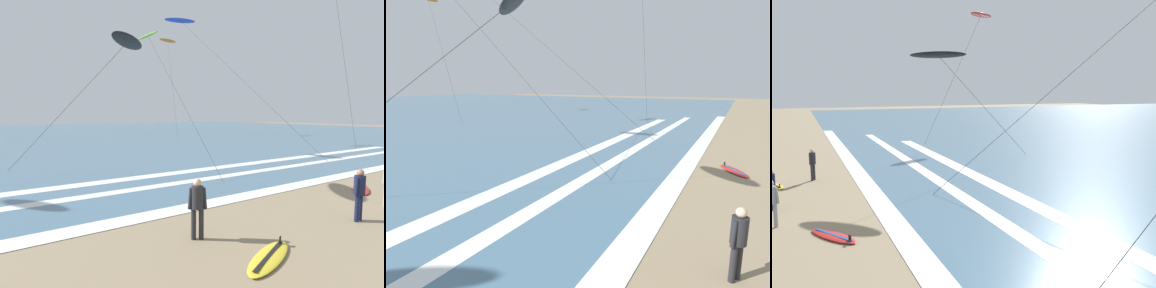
{
  "view_description": "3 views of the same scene",
  "coord_description": "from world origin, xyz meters",
  "views": [
    {
      "loc": [
        -9.98,
        1.67,
        3.26
      ],
      "look_at": [
        -1.16,
        14.51,
        1.72
      ],
      "focal_mm": 29.04,
      "sensor_mm": 36.0,
      "label": 1
    },
    {
      "loc": [
        -11.92,
        8.19,
        4.0
      ],
      "look_at": [
        -0.4,
        14.43,
        1.37
      ],
      "focal_mm": 28.35,
      "sensor_mm": 36.0,
      "label": 2
    },
    {
      "loc": [
        16.56,
        7.4,
        4.69
      ],
      "look_at": [
        -0.26,
        14.1,
        2.19
      ],
      "focal_mm": 39.4,
      "sensor_mm": 36.0,
      "label": 3
    }
  ],
  "objects": [
    {
      "name": "wave_foam_shoreline",
      "position": [
        -0.54,
        10.35,
        0.01
      ],
      "size": [
        58.44,
        0.88,
        0.01
      ],
      "primitive_type": "cube",
      "color": "white",
      "rests_on": "ocean_surface"
    },
    {
      "name": "surfboard_near_water",
      "position": [
        3.31,
        8.27,
        0.05
      ],
      "size": [
        2.1,
        1.61,
        0.25
      ],
      "color": "red",
      "rests_on": "ground"
    },
    {
      "name": "wave_foam_outer_break",
      "position": [
        1.8,
        15.98,
        0.01
      ],
      "size": [
        40.57,
        0.88,
        0.01
      ],
      "primitive_type": "cube",
      "color": "white",
      "rests_on": "ocean_surface"
    },
    {
      "name": "wave_foam_mid_break",
      "position": [
        0.6,
        13.8,
        0.01
      ],
      "size": [
        50.1,
        0.67,
        0.01
      ],
      "primitive_type": "cube",
      "color": "white",
      "rests_on": "ocean_surface"
    },
    {
      "name": "surfer_mid_group",
      "position": [
        -5.45,
        8.02,
        0.96
      ],
      "size": [
        0.49,
        0.32,
        1.6
      ],
      "color": "#232328",
      "rests_on": "ground"
    },
    {
      "name": "kite_black_far_right",
      "position": [
        -4.59,
        14.37,
        6.26
      ],
      "size": [
        5.54,
        9.23,
        6.52
      ],
      "color": "black",
      "rests_on": "ground"
    }
  ]
}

